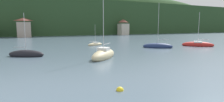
{
  "coord_description": "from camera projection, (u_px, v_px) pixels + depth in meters",
  "views": [
    {
      "loc": [
        -11.97,
        16.41,
        5.01
      ],
      "look_at": [
        0.0,
        42.22,
        1.16
      ],
      "focal_mm": 29.74,
      "sensor_mm": 36.0,
      "label": 1
    }
  ],
  "objects": [
    {
      "name": "wooded_hillside",
      "position": [
        87.0,
        21.0,
        130.1
      ],
      "size": [
        352.0,
        50.6,
        47.39
      ],
      "color": "#264223",
      "rests_on": "ground_plane"
    },
    {
      "name": "mooring_buoy_near",
      "position": [
        120.0,
        90.0,
        14.52
      ],
      "size": [
        0.6,
        0.6,
        0.6
      ],
      "primitive_type": "sphere",
      "color": "yellow",
      "rests_on": "ground_plane"
    },
    {
      "name": "shore_building_central",
      "position": [
        123.0,
        27.0,
        103.82
      ],
      "size": [
        5.04,
        5.43,
        8.65
      ],
      "color": "#BCB29E",
      "rests_on": "ground_plane"
    },
    {
      "name": "sailboat_far_3",
      "position": [
        95.0,
        44.0,
        48.28
      ],
      "size": [
        4.94,
        3.13,
        5.7
      ],
      "rotation": [
        0.0,
        0.0,
        0.38
      ],
      "color": "#CCBC8E",
      "rests_on": "ground_plane"
    },
    {
      "name": "sailboat_mid_2",
      "position": [
        26.0,
        54.0,
        30.72
      ],
      "size": [
        6.16,
        4.66,
        7.55
      ],
      "rotation": [
        0.0,
        0.0,
        5.76
      ],
      "color": "black",
      "rests_on": "ground_plane"
    },
    {
      "name": "sailboat_mid_5",
      "position": [
        198.0,
        45.0,
        46.04
      ],
      "size": [
        6.77,
        6.68,
        8.76
      ],
      "rotation": [
        0.0,
        0.0,
        2.37
      ],
      "color": "red",
      "rests_on": "ground_plane"
    },
    {
      "name": "sailboat_far_6",
      "position": [
        158.0,
        46.0,
        42.77
      ],
      "size": [
        6.7,
        5.65,
        10.56
      ],
      "rotation": [
        0.0,
        0.0,
        2.52
      ],
      "color": "navy",
      "rests_on": "ground_plane"
    },
    {
      "name": "shore_building_westcentral",
      "position": [
        24.0,
        28.0,
        82.13
      ],
      "size": [
        5.93,
        3.9,
        8.57
      ],
      "color": "gray",
      "rests_on": "ground_plane"
    },
    {
      "name": "sailboat_mid_1",
      "position": [
        104.0,
        55.0,
        29.21
      ],
      "size": [
        6.91,
        7.11,
        10.94
      ],
      "rotation": [
        0.0,
        0.0,
        3.95
      ],
      "color": "#CCBC8E",
      "rests_on": "ground_plane"
    }
  ]
}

